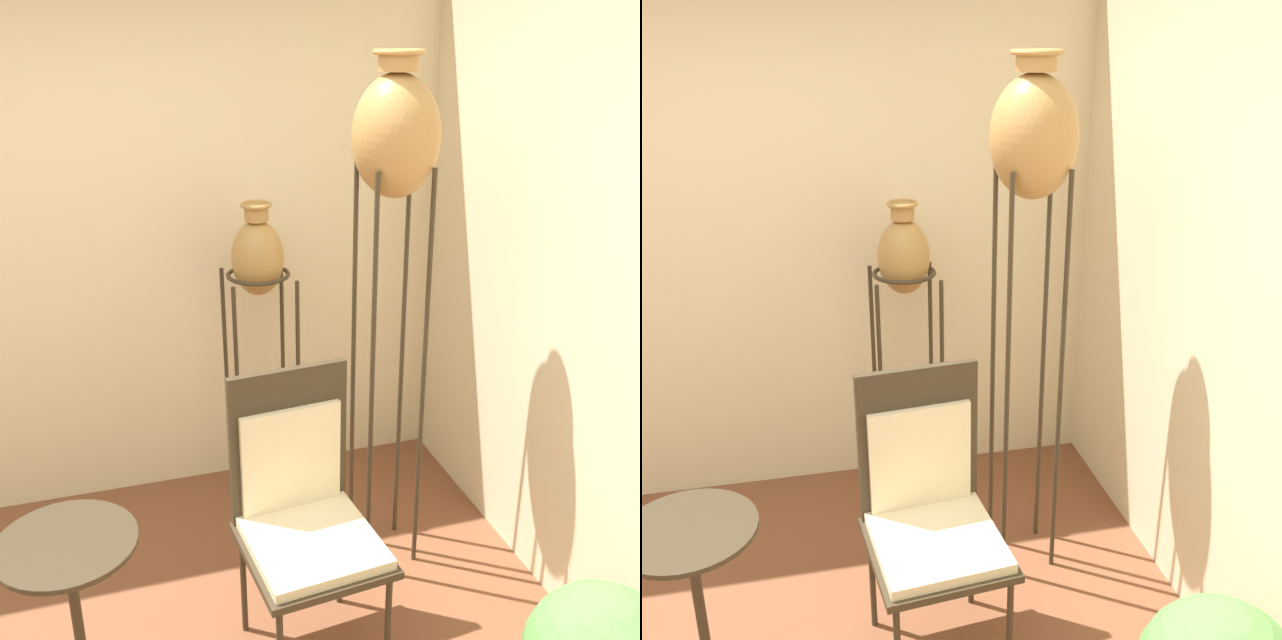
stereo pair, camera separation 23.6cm
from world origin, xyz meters
The scene contains 5 objects.
wall_back centered at (0.00, 1.83, 1.35)m, with size 7.60×0.06×2.70m.
vase_stand_tall centered at (1.22, 0.94, 1.84)m, with size 0.34×0.34×2.19m.
vase_stand_medium centered at (0.80, 1.51, 1.23)m, with size 0.31×0.31×1.54m.
chair centered at (0.73, 0.53, 0.61)m, with size 0.53×0.55×1.11m.
side_table centered at (-0.09, 0.36, 0.55)m, with size 0.45×0.45×0.77m.
Camera 2 is at (0.34, -1.77, 2.26)m, focal length 42.00 mm.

